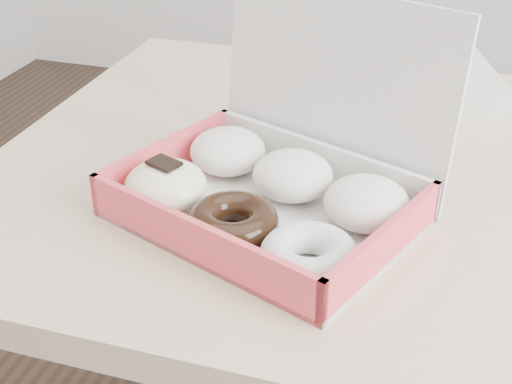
% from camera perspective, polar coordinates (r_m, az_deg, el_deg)
% --- Properties ---
extents(table, '(1.20, 0.80, 0.75)m').
position_cam_1_polar(table, '(0.97, 14.91, -3.08)').
color(table, tan).
rests_on(table, ground).
extents(donut_box, '(0.39, 0.37, 0.23)m').
position_cam_1_polar(donut_box, '(0.82, 1.29, 0.69)').
color(donut_box, white).
rests_on(donut_box, table).
extents(newspapers, '(0.33, 0.29, 0.04)m').
position_cam_1_polar(newspapers, '(1.16, 11.78, 8.65)').
color(newspapers, white).
rests_on(newspapers, table).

